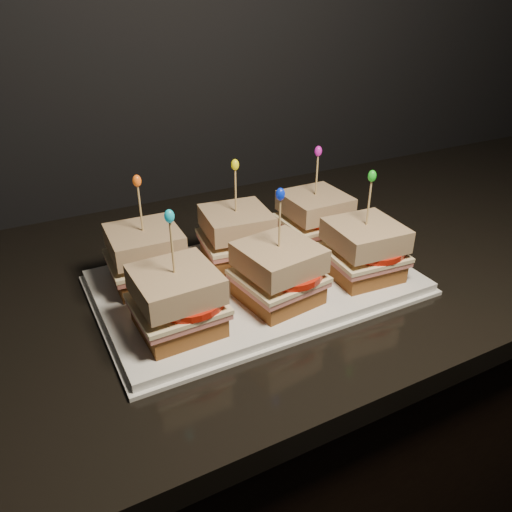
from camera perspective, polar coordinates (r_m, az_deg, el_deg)
name	(u,v)px	position (r m, az deg, el deg)	size (l,w,h in m)	color
cabinet	(201,482)	(1.13, -6.27, -24.30)	(2.35, 0.65, 0.90)	black
granite_slab	(186,289)	(0.81, -8.01, -3.76)	(2.39, 0.69, 0.03)	black
platter	(256,282)	(0.77, 0.00, -3.02)	(0.46, 0.29, 0.02)	white
platter_rim	(256,286)	(0.77, 0.00, -3.40)	(0.48, 0.30, 0.01)	white
sandwich_0_bread_bot	(148,273)	(0.76, -12.24, -1.89)	(0.10, 0.10, 0.03)	#593412
sandwich_0_ham	(147,263)	(0.76, -12.37, -0.75)	(0.11, 0.10, 0.01)	#B65A57
sandwich_0_cheese	(146,258)	(0.75, -12.43, -0.28)	(0.11, 0.11, 0.01)	beige
sandwich_0_tomato	(155,254)	(0.75, -11.48, 0.23)	(0.10, 0.10, 0.01)	#BA1B0B
sandwich_0_bread_top	(144,241)	(0.74, -12.66, 1.68)	(0.10, 0.10, 0.03)	brown
sandwich_0_pick	(141,211)	(0.72, -13.05, 5.01)	(0.00, 0.00, 0.09)	tan
sandwich_0_frill	(137,181)	(0.70, -13.45, 8.36)	(0.01, 0.01, 0.02)	orange
sandwich_1_bread_bot	(237,251)	(0.81, -2.20, 0.55)	(0.10, 0.10, 0.03)	#593412
sandwich_1_ham	(237,242)	(0.80, -2.23, 1.65)	(0.11, 0.10, 0.01)	#B65A57
sandwich_1_cheese	(237,238)	(0.80, -2.24, 2.10)	(0.11, 0.11, 0.01)	beige
sandwich_1_tomato	(245,233)	(0.79, -1.28, 2.60)	(0.10, 0.10, 0.01)	#BA1B0B
sandwich_1_bread_top	(236,221)	(0.78, -2.27, 3.99)	(0.10, 0.10, 0.03)	brown
sandwich_1_pick	(236,193)	(0.77, -2.34, 7.19)	(0.00, 0.00, 0.09)	tan
sandwich_1_frill	(235,165)	(0.75, -2.41, 10.38)	(0.01, 0.01, 0.02)	yellow
sandwich_2_bread_bot	(313,233)	(0.87, 6.57, 2.66)	(0.10, 0.10, 0.03)	#593412
sandwich_2_ham	(314,224)	(0.87, 6.63, 3.70)	(0.11, 0.10, 0.01)	#B65A57
sandwich_2_cheese	(314,220)	(0.86, 6.66, 4.12)	(0.11, 0.11, 0.01)	beige
sandwich_2_tomato	(322,216)	(0.86, 7.57, 4.58)	(0.10, 0.10, 0.01)	#BA1B0B
sandwich_2_bread_top	(315,204)	(0.85, 6.77, 5.89)	(0.10, 0.10, 0.03)	brown
sandwich_2_pick	(317,178)	(0.84, 6.95, 8.86)	(0.00, 0.00, 0.09)	tan
sandwich_2_frill	(318,151)	(0.82, 7.13, 11.81)	(0.01, 0.01, 0.02)	#C415A9
sandwich_3_bread_bot	(179,319)	(0.66, -8.83, -7.16)	(0.10, 0.10, 0.03)	#593412
sandwich_3_ham	(178,308)	(0.65, -8.95, -5.90)	(0.11, 0.10, 0.01)	#B65A57
sandwich_3_cheese	(177,304)	(0.64, -8.99, -5.39)	(0.11, 0.11, 0.01)	beige
sandwich_3_tomato	(187,298)	(0.64, -7.84, -4.83)	(0.10, 0.10, 0.01)	#BA1B0B
sandwich_3_bread_top	(175,284)	(0.63, -9.19, -3.19)	(0.10, 0.10, 0.03)	brown
sandwich_3_pick	(172,251)	(0.60, -9.53, 0.60)	(0.00, 0.00, 0.09)	tan
sandwich_3_frill	(169,216)	(0.58, -9.88, 4.50)	(0.01, 0.01, 0.02)	#10A8BF
sandwich_4_bread_bot	(278,291)	(0.71, 2.53, -3.97)	(0.10, 0.10, 0.03)	#593412
sandwich_4_ham	(278,280)	(0.70, 2.56, -2.76)	(0.11, 0.10, 0.01)	#B65A57
sandwich_4_cheese	(278,276)	(0.69, 2.57, -2.26)	(0.11, 0.11, 0.01)	beige
sandwich_4_tomato	(288,271)	(0.69, 3.70, -1.71)	(0.10, 0.10, 0.01)	#BA1B0B
sandwich_4_bread_top	(279,257)	(0.68, 2.62, -0.16)	(0.10, 0.10, 0.03)	brown
sandwich_4_pick	(280,226)	(0.66, 2.71, 3.42)	(0.00, 0.00, 0.09)	tan
sandwich_4_frill	(280,194)	(0.64, 2.80, 7.07)	(0.01, 0.01, 0.02)	#0823D2
sandwich_5_bread_bot	(362,266)	(0.78, 11.97, -1.17)	(0.10, 0.10, 0.03)	#593412
sandwich_5_ham	(363,256)	(0.77, 12.10, -0.04)	(0.11, 0.10, 0.01)	#B65A57
sandwich_5_cheese	(363,252)	(0.77, 12.16, 0.41)	(0.11, 0.11, 0.01)	beige
sandwich_5_tomato	(373,248)	(0.77, 13.18, 0.92)	(0.10, 0.10, 0.01)	#BA1B0B
sandwich_5_bread_top	(365,235)	(0.76, 12.38, 2.35)	(0.10, 0.10, 0.03)	brown
sandwich_5_pick	(369,206)	(0.74, 12.75, 5.61)	(0.00, 0.00, 0.09)	tan
sandwich_5_frill	(372,176)	(0.72, 13.13, 8.90)	(0.01, 0.01, 0.02)	green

